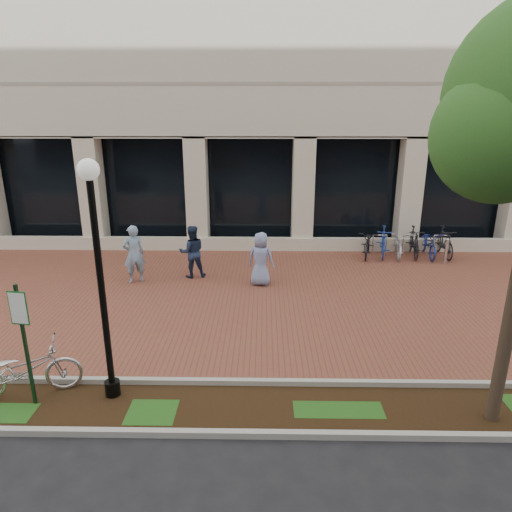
{
  "coord_description": "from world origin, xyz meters",
  "views": [
    {
      "loc": [
        0.53,
        -12.23,
        5.14
      ],
      "look_at": [
        0.33,
        -0.8,
        1.47
      ],
      "focal_mm": 32.0,
      "sensor_mm": 36.0,
      "label": 1
    }
  ],
  "objects_px": {
    "locked_bicycle": "(25,370)",
    "pedestrian_left": "(134,254)",
    "bollard": "(446,251)",
    "lamppost": "(100,271)",
    "pedestrian_right": "(261,259)",
    "pedestrian_mid": "(192,252)",
    "parking_sign": "(22,330)",
    "bike_rack_cluster": "(405,243)"
  },
  "relations": [
    {
      "from": "locked_bicycle",
      "to": "pedestrian_left",
      "type": "distance_m",
      "value": 5.97
    },
    {
      "from": "locked_bicycle",
      "to": "bollard",
      "type": "bearing_deg",
      "value": -72.09
    },
    {
      "from": "lamppost",
      "to": "pedestrian_right",
      "type": "distance_m",
      "value": 6.6
    },
    {
      "from": "lamppost",
      "to": "pedestrian_left",
      "type": "relative_size",
      "value": 2.42
    },
    {
      "from": "locked_bicycle",
      "to": "bollard",
      "type": "xyz_separation_m",
      "value": [
        10.77,
        7.86,
        -0.05
      ]
    },
    {
      "from": "locked_bicycle",
      "to": "pedestrian_mid",
      "type": "distance_m",
      "value": 6.79
    },
    {
      "from": "locked_bicycle",
      "to": "pedestrian_mid",
      "type": "xyz_separation_m",
      "value": [
        2.16,
        6.42,
        0.31
      ]
    },
    {
      "from": "lamppost",
      "to": "pedestrian_left",
      "type": "bearing_deg",
      "value": 101.09
    },
    {
      "from": "parking_sign",
      "to": "pedestrian_mid",
      "type": "height_order",
      "value": "parking_sign"
    },
    {
      "from": "pedestrian_mid",
      "to": "bike_rack_cluster",
      "type": "height_order",
      "value": "pedestrian_mid"
    },
    {
      "from": "bike_rack_cluster",
      "to": "pedestrian_right",
      "type": "bearing_deg",
      "value": -141.21
    },
    {
      "from": "locked_bicycle",
      "to": "pedestrian_mid",
      "type": "bearing_deg",
      "value": -36.81
    },
    {
      "from": "pedestrian_right",
      "to": "bollard",
      "type": "bearing_deg",
      "value": -147.12
    },
    {
      "from": "pedestrian_right",
      "to": "bike_rack_cluster",
      "type": "xyz_separation_m",
      "value": [
        5.26,
        2.95,
        -0.32
      ]
    },
    {
      "from": "parking_sign",
      "to": "locked_bicycle",
      "type": "relative_size",
      "value": 1.16
    },
    {
      "from": "parking_sign",
      "to": "locked_bicycle",
      "type": "bearing_deg",
      "value": 139.81
    },
    {
      "from": "pedestrian_left",
      "to": "pedestrian_right",
      "type": "relative_size",
      "value": 1.1
    },
    {
      "from": "bollard",
      "to": "pedestrian_mid",
      "type": "bearing_deg",
      "value": -170.55
    },
    {
      "from": "lamppost",
      "to": "pedestrian_mid",
      "type": "xyz_separation_m",
      "value": [
        0.56,
        6.42,
        -1.64
      ]
    },
    {
      "from": "lamppost",
      "to": "locked_bicycle",
      "type": "relative_size",
      "value": 2.18
    },
    {
      "from": "lamppost",
      "to": "pedestrian_mid",
      "type": "distance_m",
      "value": 6.65
    },
    {
      "from": "pedestrian_left",
      "to": "pedestrian_right",
      "type": "distance_m",
      "value": 3.91
    },
    {
      "from": "pedestrian_left",
      "to": "bike_rack_cluster",
      "type": "bearing_deg",
      "value": 170.01
    },
    {
      "from": "parking_sign",
      "to": "lamppost",
      "type": "xyz_separation_m",
      "value": [
        1.35,
        0.3,
        0.99
      ]
    },
    {
      "from": "pedestrian_mid",
      "to": "pedestrian_right",
      "type": "distance_m",
      "value": 2.28
    },
    {
      "from": "lamppost",
      "to": "bollard",
      "type": "height_order",
      "value": "lamppost"
    },
    {
      "from": "bike_rack_cluster",
      "to": "pedestrian_mid",
      "type": "bearing_deg",
      "value": -153.29
    },
    {
      "from": "bollard",
      "to": "bike_rack_cluster",
      "type": "xyz_separation_m",
      "value": [
        -1.16,
        0.87,
        0.03
      ]
    },
    {
      "from": "parking_sign",
      "to": "pedestrian_mid",
      "type": "distance_m",
      "value": 7.01
    },
    {
      "from": "pedestrian_mid",
      "to": "pedestrian_left",
      "type": "bearing_deg",
      "value": 0.6
    },
    {
      "from": "parking_sign",
      "to": "pedestrian_mid",
      "type": "xyz_separation_m",
      "value": [
        1.9,
        6.72,
        -0.65
      ]
    },
    {
      "from": "pedestrian_right",
      "to": "pedestrian_mid",
      "type": "bearing_deg",
      "value": -1.42
    },
    {
      "from": "parking_sign",
      "to": "locked_bicycle",
      "type": "height_order",
      "value": "parking_sign"
    },
    {
      "from": "locked_bicycle",
      "to": "pedestrian_left",
      "type": "relative_size",
      "value": 1.11
    },
    {
      "from": "lamppost",
      "to": "bike_rack_cluster",
      "type": "relative_size",
      "value": 1.23
    },
    {
      "from": "pedestrian_left",
      "to": "pedestrian_mid",
      "type": "xyz_separation_m",
      "value": [
        1.72,
        0.48,
        -0.06
      ]
    },
    {
      "from": "bollard",
      "to": "parking_sign",
      "type": "bearing_deg",
      "value": -142.2
    },
    {
      "from": "parking_sign",
      "to": "lamppost",
      "type": "distance_m",
      "value": 1.7
    },
    {
      "from": "parking_sign",
      "to": "bollard",
      "type": "height_order",
      "value": "parking_sign"
    },
    {
      "from": "bollard",
      "to": "pedestrian_right",
      "type": "bearing_deg",
      "value": -162.07
    },
    {
      "from": "lamppost",
      "to": "locked_bicycle",
      "type": "xyz_separation_m",
      "value": [
        -1.61,
        -0.01,
        -1.95
      ]
    },
    {
      "from": "lamppost",
      "to": "pedestrian_right",
      "type": "xyz_separation_m",
      "value": [
        2.74,
        5.77,
        -1.66
      ]
    }
  ]
}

